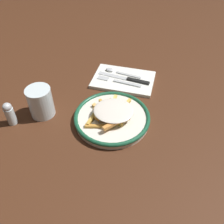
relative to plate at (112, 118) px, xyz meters
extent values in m
plane|color=#452514|center=(0.00, 0.00, -0.01)|extent=(2.60, 2.60, 0.00)
cylinder|color=silver|center=(0.00, 0.00, 0.00)|extent=(0.24, 0.24, 0.02)
torus|color=#1B5438|center=(0.00, 0.00, 0.01)|extent=(0.25, 0.25, 0.01)
cube|color=gold|center=(0.01, 0.00, 0.02)|extent=(0.06, 0.08, 0.01)
cube|color=gold|center=(0.02, 0.03, 0.01)|extent=(0.06, 0.04, 0.01)
cube|color=#F6C95D|center=(0.05, 0.01, 0.02)|extent=(0.08, 0.01, 0.01)
cube|color=#C6863E|center=(0.05, -0.01, 0.01)|extent=(0.05, 0.09, 0.01)
cube|color=#C48535|center=(-0.06, 0.03, 0.01)|extent=(0.03, 0.08, 0.01)
cube|color=#E18E41|center=(-0.05, -0.02, 0.02)|extent=(0.06, 0.05, 0.01)
cube|color=gold|center=(0.01, 0.00, 0.01)|extent=(0.09, 0.02, 0.01)
cube|color=#EAB549|center=(0.04, -0.03, 0.02)|extent=(0.08, 0.03, 0.01)
cube|color=gold|center=(-0.03, -0.01, 0.01)|extent=(0.03, 0.08, 0.01)
cube|color=gold|center=(0.00, -0.01, 0.01)|extent=(0.07, 0.03, 0.01)
cube|color=gold|center=(-0.03, -0.03, 0.03)|extent=(0.05, 0.07, 0.01)
cube|color=gold|center=(0.02, -0.01, 0.01)|extent=(0.09, 0.04, 0.01)
cube|color=gold|center=(0.01, 0.02, 0.01)|extent=(0.03, 0.09, 0.01)
cube|color=gold|center=(0.00, 0.02, 0.02)|extent=(0.09, 0.04, 0.01)
cube|color=gold|center=(0.01, 0.03, 0.02)|extent=(0.07, 0.06, 0.01)
cube|color=#E6B14F|center=(-0.01, 0.01, 0.02)|extent=(0.07, 0.07, 0.01)
cube|color=#F2B761|center=(0.01, 0.04, 0.01)|extent=(0.06, 0.08, 0.01)
cube|color=gold|center=(-0.02, 0.06, 0.01)|extent=(0.09, 0.02, 0.01)
ellipsoid|color=white|center=(0.00, -0.01, 0.03)|extent=(0.14, 0.15, 0.01)
cube|color=#2F6D2A|center=(0.00, 0.01, 0.04)|extent=(0.00, 0.00, 0.00)
cube|color=#2F5C1D|center=(0.04, -0.03, 0.04)|extent=(0.00, 0.00, 0.00)
cube|color=#3B682F|center=(0.03, 0.00, 0.04)|extent=(0.00, 0.00, 0.00)
cube|color=#316134|center=(-0.01, 0.01, 0.04)|extent=(0.00, 0.00, 0.00)
cube|color=#215F1D|center=(-0.02, -0.01, 0.04)|extent=(0.00, 0.00, 0.00)
cube|color=#2E652C|center=(-0.01, 0.02, 0.04)|extent=(0.00, 0.00, 0.00)
cube|color=#37621C|center=(-0.01, 0.02, 0.04)|extent=(0.00, 0.00, 0.00)
cube|color=white|center=(0.22, 0.01, -0.01)|extent=(0.16, 0.24, 0.01)
cube|color=silver|center=(0.19, -0.01, 0.00)|extent=(0.02, 0.11, 0.00)
cube|color=silver|center=(0.20, 0.09, 0.00)|extent=(0.03, 0.05, 0.00)
cube|color=black|center=(0.22, -0.05, 0.00)|extent=(0.02, 0.09, 0.01)
cube|color=silver|center=(0.23, 0.06, 0.00)|extent=(0.03, 0.12, 0.00)
cube|color=silver|center=(0.25, 0.00, 0.00)|extent=(0.02, 0.10, 0.00)
ellipsoid|color=silver|center=(0.26, 0.08, 0.00)|extent=(0.03, 0.03, 0.01)
cylinder|color=silver|center=(-0.03, 0.24, 0.04)|extent=(0.08, 0.08, 0.10)
cylinder|color=silver|center=(-0.10, 0.31, 0.02)|extent=(0.03, 0.03, 0.06)
sphere|color=#B7BABF|center=(-0.10, 0.31, 0.06)|extent=(0.03, 0.03, 0.03)
camera|label=1|loc=(-0.53, -0.15, 0.56)|focal=38.36mm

